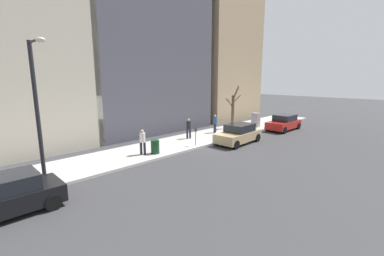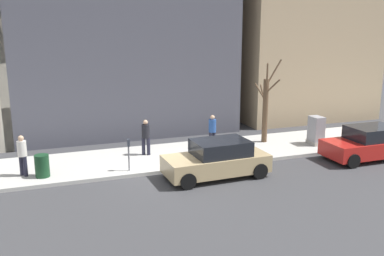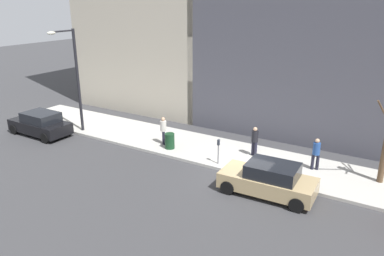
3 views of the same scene
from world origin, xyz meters
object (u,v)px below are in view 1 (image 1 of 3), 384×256
at_px(parking_meter, 196,134).
at_px(trash_bin, 155,147).
at_px(parked_car_black, 1,198).
at_px(utility_box, 256,120).
at_px(streetlamp, 38,103).
at_px(pedestrian_far_corner, 143,141).
at_px(office_block_center, 123,12).
at_px(parked_car_red, 284,123).
at_px(office_tower_left, 214,21).
at_px(bare_tree, 233,110).
at_px(parked_car_tan, 238,134).
at_px(pedestrian_midblock, 189,127).
at_px(pedestrian_near_meter, 215,123).

height_order(parking_meter, trash_bin, parking_meter).
height_order(parked_car_black, utility_box, utility_box).
bearing_deg(parking_meter, streetlamp, 90.95).
bearing_deg(pedestrian_far_corner, office_block_center, -64.25).
xyz_separation_m(streetlamp, pedestrian_far_corner, (1.00, -6.01, -2.93)).
distance_m(parked_car_red, office_tower_left, 16.19).
distance_m(bare_tree, pedestrian_far_corner, 11.69).
bearing_deg(office_block_center, parked_car_black, 134.34).
bearing_deg(office_block_center, streetlamp, 135.39).
xyz_separation_m(parking_meter, trash_bin, (0.45, 3.38, -0.38)).
xyz_separation_m(parked_car_tan, pedestrian_far_corner, (2.33, 7.39, 0.35)).
xyz_separation_m(parked_car_black, pedestrian_far_corner, (2.48, -7.94, 0.35)).
xyz_separation_m(bare_tree, pedestrian_far_corner, (-1.31, 11.59, -0.89)).
xyz_separation_m(pedestrian_far_corner, office_tower_left, (8.73, -17.24, 11.11)).
distance_m(parking_meter, pedestrian_midblock, 2.31).
bearing_deg(office_tower_left, pedestrian_far_corner, 116.86).
bearing_deg(utility_box, pedestrian_midblock, 82.52).
bearing_deg(pedestrian_near_meter, streetlamp, 165.54).
xyz_separation_m(trash_bin, pedestrian_midblock, (1.52, -4.58, 0.49)).
xyz_separation_m(utility_box, bare_tree, (1.29, 2.21, 1.13)).
relative_size(bare_tree, pedestrian_near_meter, 2.54).
bearing_deg(bare_tree, pedestrian_near_meter, 94.16).
xyz_separation_m(utility_box, pedestrian_midblock, (1.12, 8.51, 0.24)).
bearing_deg(office_tower_left, utility_box, 158.45).
bearing_deg(pedestrian_far_corner, parked_car_tan, -144.85).
bearing_deg(pedestrian_midblock, office_block_center, 119.55).
bearing_deg(bare_tree, trash_bin, 98.83).
xyz_separation_m(parked_car_tan, bare_tree, (3.64, -4.19, 1.24)).
height_order(trash_bin, pedestrian_midblock, pedestrian_midblock).
relative_size(bare_tree, trash_bin, 4.69).
distance_m(pedestrian_far_corner, office_block_center, 15.74).
height_order(parked_car_tan, parking_meter, parked_car_tan).
relative_size(parked_car_red, streetlamp, 0.65).
bearing_deg(pedestrian_near_meter, parked_car_black, 169.57).
xyz_separation_m(parked_car_black, office_tower_left, (11.21, -25.18, 11.47)).
relative_size(parked_car_tan, streetlamp, 0.66).
distance_m(parked_car_red, pedestrian_near_meter, 7.29).
bearing_deg(trash_bin, pedestrian_midblock, -71.69).
xyz_separation_m(office_tower_left, office_block_center, (1.75, 11.92, -0.64)).
xyz_separation_m(parking_meter, pedestrian_far_corner, (0.83, 4.09, 0.11)).
xyz_separation_m(pedestrian_near_meter, office_tower_left, (7.64, -8.65, 11.11)).
distance_m(utility_box, office_tower_left, 14.72).
bearing_deg(streetlamp, pedestrian_near_meter, -81.85).
bearing_deg(trash_bin, pedestrian_far_corner, 61.30).
distance_m(parked_car_tan, parked_car_black, 15.34).
bearing_deg(streetlamp, parked_car_black, 127.32).
bearing_deg(parked_car_black, bare_tree, -78.53).
relative_size(parking_meter, trash_bin, 1.50).
bearing_deg(office_tower_left, bare_tree, 142.73).
relative_size(parked_car_tan, pedestrian_midblock, 2.57).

